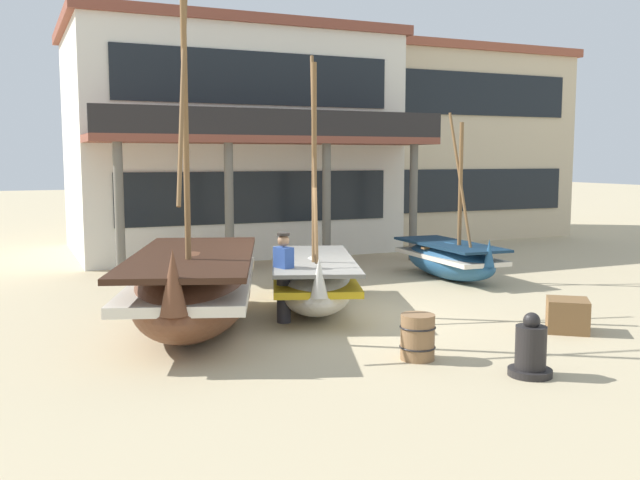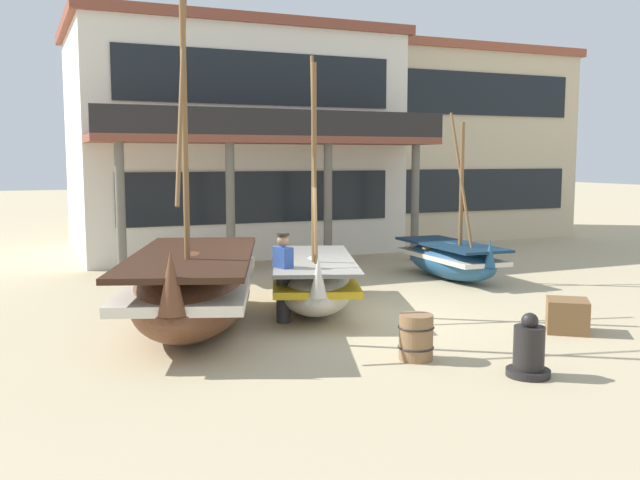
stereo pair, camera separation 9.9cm
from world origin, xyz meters
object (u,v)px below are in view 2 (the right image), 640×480
fishing_boat_near_left (451,259)px  fisherman_by_hull (283,278)px  fishing_boat_far_right (313,280)px  fishing_boat_centre_large (193,287)px  harbor_building_annex (434,144)px  cargo_crate (567,316)px  capstan_winch (529,351)px  wooden_barrel (416,337)px  harbor_building_main (229,141)px

fishing_boat_near_left → fisherman_by_hull: (-5.58, -2.83, 0.32)m
fishing_boat_far_right → fisherman_by_hull: size_ratio=3.02×
fishing_boat_centre_large → fisherman_by_hull: (1.67, -0.14, 0.07)m
fishing_boat_far_right → harbor_building_annex: (10.05, 11.40, 3.02)m
fishing_boat_far_right → harbor_building_annex: size_ratio=0.54×
fishing_boat_near_left → harbor_building_annex: harbor_building_annex is taller
cargo_crate → fishing_boat_centre_large: bearing=155.0°
capstan_winch → harbor_building_annex: harbor_building_annex is taller
fishing_boat_centre_large → wooden_barrel: size_ratio=10.56×
capstan_winch → harbor_building_main: harbor_building_main is taller
fishing_boat_centre_large → fishing_boat_far_right: (2.65, 0.77, -0.18)m
capstan_winch → harbor_building_annex: size_ratio=0.10×
cargo_crate → capstan_winch: bearing=-142.7°
harbor_building_main → harbor_building_annex: 8.97m
fishing_boat_centre_large → fishing_boat_far_right: fishing_boat_centre_large is taller
wooden_barrel → cargo_crate: 3.38m
fishing_boat_near_left → wooden_barrel: bearing=-127.7°
fishing_boat_near_left → fishing_boat_far_right: 4.99m
wooden_barrel → fishing_boat_centre_large: bearing=129.4°
harbor_building_main → harbor_building_annex: size_ratio=1.10×
fishing_boat_centre_large → wooden_barrel: bearing=-50.6°
wooden_barrel → harbor_building_main: (1.17, 14.06, 3.27)m
capstan_winch → harbor_building_main: (0.14, 15.39, 3.26)m
wooden_barrel → fisherman_by_hull: bearing=107.8°
fishing_boat_centre_large → wooden_barrel: 4.22m
fishing_boat_near_left → fishing_boat_far_right: (-4.60, -1.92, 0.07)m
fishing_boat_centre_large → wooden_barrel: fishing_boat_centre_large is taller
wooden_barrel → fishing_boat_near_left: bearing=52.3°
fisherman_by_hull → harbor_building_main: harbor_building_main is taller
fishing_boat_near_left → cargo_crate: bearing=-102.6°
fishing_boat_near_left → harbor_building_annex: bearing=60.1°
fishing_boat_near_left → harbor_building_main: size_ratio=0.40×
capstan_winch → wooden_barrel: capstan_winch is taller
fishing_boat_far_right → cargo_crate: fishing_boat_far_right is taller
fisherman_by_hull → harbor_building_main: (2.16, 10.96, 2.78)m
capstan_winch → harbor_building_main: size_ratio=0.09×
fisherman_by_hull → cargo_crate: 5.13m
fishing_boat_near_left → wooden_barrel: 7.50m
capstan_winch → harbor_building_main: 15.74m
fishing_boat_centre_large → capstan_winch: bearing=-51.1°
fishing_boat_far_right → cargo_crate: bearing=-46.7°
fisherman_by_hull → cargo_crate: size_ratio=2.41×
harbor_building_main → fishing_boat_near_left: bearing=-67.2°
fishing_boat_near_left → fishing_boat_centre_large: size_ratio=0.57×
cargo_crate → wooden_barrel: bearing=-172.6°
fishing_boat_centre_large → harbor_building_main: size_ratio=0.71×
capstan_winch → wooden_barrel: bearing=127.7°
cargo_crate → harbor_building_main: harbor_building_main is taller
fishing_boat_far_right → fishing_boat_centre_large: bearing=-163.8°
fisherman_by_hull → cargo_crate: bearing=-31.5°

